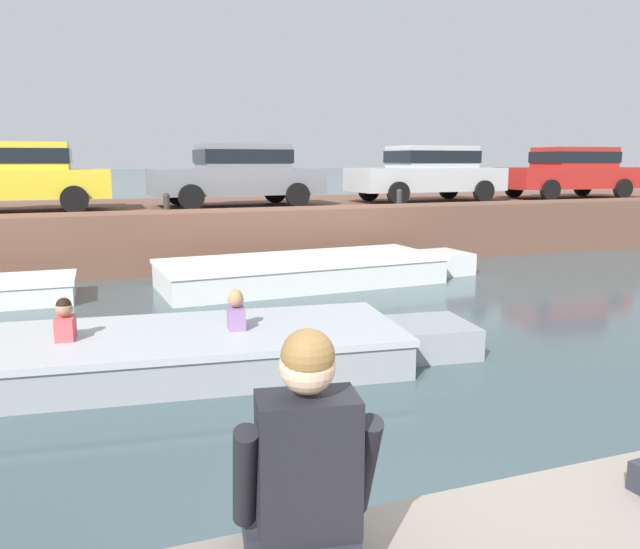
{
  "coord_description": "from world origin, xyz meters",
  "views": [
    {
      "loc": [
        -2.06,
        -2.34,
        2.49
      ],
      "look_at": [
        0.26,
        4.0,
        1.26
      ],
      "focal_mm": 35.0,
      "sensor_mm": 36.0,
      "label": 1
    }
  ],
  "objects_px": {
    "car_centre_grey": "(239,172)",
    "car_right_inner_silver": "(428,171)",
    "motorboat_passing": "(189,351)",
    "car_left_inner_yellow": "(16,174)",
    "car_rightmost_red": "(571,170)",
    "mooring_bollard_east": "(399,197)",
    "person_seated_left": "(306,482)",
    "mooring_bollard_mid": "(167,202)",
    "boat_moored_central_white": "(314,270)"
  },
  "relations": [
    {
      "from": "mooring_bollard_mid",
      "to": "person_seated_left",
      "type": "relative_size",
      "value": 0.46
    },
    {
      "from": "car_centre_grey",
      "to": "car_rightmost_red",
      "type": "distance_m",
      "value": 10.41
    },
    {
      "from": "motorboat_passing",
      "to": "car_right_inner_silver",
      "type": "relative_size",
      "value": 1.56
    },
    {
      "from": "car_right_inner_silver",
      "to": "person_seated_left",
      "type": "height_order",
      "value": "car_right_inner_silver"
    },
    {
      "from": "car_rightmost_red",
      "to": "car_right_inner_silver",
      "type": "bearing_deg",
      "value": 179.96
    },
    {
      "from": "boat_moored_central_white",
      "to": "mooring_bollard_mid",
      "type": "distance_m",
      "value": 3.66
    },
    {
      "from": "car_right_inner_silver",
      "to": "mooring_bollard_east",
      "type": "bearing_deg",
      "value": -136.91
    },
    {
      "from": "motorboat_passing",
      "to": "person_seated_left",
      "type": "relative_size",
      "value": 7.12
    },
    {
      "from": "car_right_inner_silver",
      "to": "mooring_bollard_mid",
      "type": "distance_m",
      "value": 7.59
    },
    {
      "from": "mooring_bollard_mid",
      "to": "mooring_bollard_east",
      "type": "relative_size",
      "value": 1.0
    },
    {
      "from": "boat_moored_central_white",
      "to": "mooring_bollard_mid",
      "type": "height_order",
      "value": "mooring_bollard_mid"
    },
    {
      "from": "motorboat_passing",
      "to": "car_left_inner_yellow",
      "type": "bearing_deg",
      "value": 107.07
    },
    {
      "from": "motorboat_passing",
      "to": "mooring_bollard_mid",
      "type": "relative_size",
      "value": 15.44
    },
    {
      "from": "boat_moored_central_white",
      "to": "car_left_inner_yellow",
      "type": "height_order",
      "value": "car_left_inner_yellow"
    },
    {
      "from": "mooring_bollard_mid",
      "to": "car_left_inner_yellow",
      "type": "bearing_deg",
      "value": 152.72
    },
    {
      "from": "motorboat_passing",
      "to": "car_right_inner_silver",
      "type": "bearing_deg",
      "value": 46.25
    },
    {
      "from": "motorboat_passing",
      "to": "mooring_bollard_mid",
      "type": "xyz_separation_m",
      "value": [
        0.55,
        6.7,
        1.36
      ]
    },
    {
      "from": "car_centre_grey",
      "to": "person_seated_left",
      "type": "distance_m",
      "value": 13.93
    },
    {
      "from": "motorboat_passing",
      "to": "car_rightmost_red",
      "type": "xyz_separation_m",
      "value": [
        12.94,
        8.3,
        1.97
      ]
    },
    {
      "from": "car_left_inner_yellow",
      "to": "mooring_bollard_mid",
      "type": "relative_size",
      "value": 9.36
    },
    {
      "from": "boat_moored_central_white",
      "to": "person_seated_left",
      "type": "relative_size",
      "value": 7.13
    },
    {
      "from": "car_left_inner_yellow",
      "to": "mooring_bollard_east",
      "type": "height_order",
      "value": "car_left_inner_yellow"
    },
    {
      "from": "car_centre_grey",
      "to": "mooring_bollard_mid",
      "type": "height_order",
      "value": "car_centre_grey"
    },
    {
      "from": "car_left_inner_yellow",
      "to": "mooring_bollard_east",
      "type": "relative_size",
      "value": 9.36
    },
    {
      "from": "motorboat_passing",
      "to": "person_seated_left",
      "type": "xyz_separation_m",
      "value": [
        -0.32,
        -5.3,
        1.09
      ]
    },
    {
      "from": "boat_moored_central_white",
      "to": "person_seated_left",
      "type": "bearing_deg",
      "value": -109.77
    },
    {
      "from": "motorboat_passing",
      "to": "boat_moored_central_white",
      "type": "bearing_deg",
      "value": 54.87
    },
    {
      "from": "car_rightmost_red",
      "to": "person_seated_left",
      "type": "distance_m",
      "value": 19.02
    },
    {
      "from": "boat_moored_central_white",
      "to": "car_rightmost_red",
      "type": "bearing_deg",
      "value": 20.9
    },
    {
      "from": "car_left_inner_yellow",
      "to": "person_seated_left",
      "type": "height_order",
      "value": "car_left_inner_yellow"
    },
    {
      "from": "car_left_inner_yellow",
      "to": "person_seated_left",
      "type": "bearing_deg",
      "value": -80.71
    },
    {
      "from": "person_seated_left",
      "to": "car_right_inner_silver",
      "type": "bearing_deg",
      "value": 58.69
    },
    {
      "from": "boat_moored_central_white",
      "to": "mooring_bollard_east",
      "type": "bearing_deg",
      "value": 35.06
    },
    {
      "from": "car_centre_grey",
      "to": "car_rightmost_red",
      "type": "xyz_separation_m",
      "value": [
        10.41,
        -0.0,
        -0.0
      ]
    },
    {
      "from": "car_centre_grey",
      "to": "mooring_bollard_east",
      "type": "xyz_separation_m",
      "value": [
        3.7,
        -1.6,
        -0.61
      ]
    },
    {
      "from": "car_rightmost_red",
      "to": "motorboat_passing",
      "type": "bearing_deg",
      "value": -147.32
    },
    {
      "from": "motorboat_passing",
      "to": "person_seated_left",
      "type": "bearing_deg",
      "value": -93.49
    },
    {
      "from": "car_centre_grey",
      "to": "car_right_inner_silver",
      "type": "height_order",
      "value": "same"
    },
    {
      "from": "car_left_inner_yellow",
      "to": "car_right_inner_silver",
      "type": "height_order",
      "value": "same"
    },
    {
      "from": "motorboat_passing",
      "to": "car_centre_grey",
      "type": "bearing_deg",
      "value": 73.03
    },
    {
      "from": "boat_moored_central_white",
      "to": "car_rightmost_red",
      "type": "height_order",
      "value": "car_rightmost_red"
    },
    {
      "from": "car_left_inner_yellow",
      "to": "mooring_bollard_mid",
      "type": "bearing_deg",
      "value": -27.28
    },
    {
      "from": "car_right_inner_silver",
      "to": "car_rightmost_red",
      "type": "xyz_separation_m",
      "value": [
        4.99,
        -0.0,
        -0.0
      ]
    },
    {
      "from": "car_left_inner_yellow",
      "to": "mooring_bollard_east",
      "type": "distance_m",
      "value": 8.95
    },
    {
      "from": "boat_moored_central_white",
      "to": "car_rightmost_red",
      "type": "relative_size",
      "value": 1.59
    },
    {
      "from": "car_left_inner_yellow",
      "to": "car_rightmost_red",
      "type": "xyz_separation_m",
      "value": [
        15.49,
        -0.0,
        0.0
      ]
    },
    {
      "from": "motorboat_passing",
      "to": "car_rightmost_red",
      "type": "distance_m",
      "value": 15.5
    },
    {
      "from": "person_seated_left",
      "to": "mooring_bollard_mid",
      "type": "bearing_deg",
      "value": 85.83
    },
    {
      "from": "car_right_inner_silver",
      "to": "mooring_bollard_east",
      "type": "relative_size",
      "value": 9.89
    },
    {
      "from": "person_seated_left",
      "to": "boat_moored_central_white",
      "type": "bearing_deg",
      "value": 70.23
    }
  ]
}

